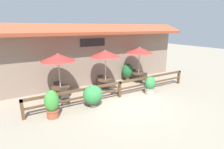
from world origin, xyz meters
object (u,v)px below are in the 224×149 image
(dining_table_far, at_px, (139,75))
(potted_plant_broad_leaf, at_px, (93,95))
(dining_table_near, at_px, (61,89))
(chair_middle_wallside, at_px, (100,80))
(potted_plant_corner_fern, at_px, (128,71))
(potted_plant_entrance_palm, at_px, (150,85))
(patio_umbrella_middle, at_px, (105,54))
(patio_umbrella_near, at_px, (58,58))
(chair_far_wallside, at_px, (132,73))
(chair_near_wallside, at_px, (57,87))
(chair_far_streetside, at_px, (145,78))
(chair_middle_streetside, at_px, (113,86))
(potted_plant_tall_tropical, at_px, (52,104))
(chair_near_streetside, at_px, (65,95))
(dining_table_middle, at_px, (106,81))
(patio_umbrella_far, at_px, (140,50))

(dining_table_far, height_order, potted_plant_broad_leaf, potted_plant_broad_leaf)
(dining_table_near, bearing_deg, dining_table_far, 1.94)
(chair_middle_wallside, height_order, potted_plant_corner_fern, potted_plant_corner_fern)
(potted_plant_entrance_palm, bearing_deg, patio_umbrella_middle, 133.89)
(patio_umbrella_near, height_order, chair_far_wallside, patio_umbrella_near)
(chair_near_wallside, bearing_deg, chair_far_streetside, 163.08)
(patio_umbrella_near, xyz_separation_m, chair_middle_streetside, (3.00, -0.81, -1.91))
(potted_plant_entrance_palm, xyz_separation_m, potted_plant_broad_leaf, (-3.75, 0.17, 0.07))
(chair_far_streetside, height_order, potted_plant_tall_tropical, potted_plant_tall_tropical)
(dining_table_far, bearing_deg, chair_near_streetside, -170.19)
(dining_table_middle, distance_m, patio_umbrella_far, 3.45)
(chair_middle_wallside, bearing_deg, chair_near_streetside, 41.48)
(patio_umbrella_middle, bearing_deg, dining_table_far, 4.16)
(chair_near_wallside, height_order, potted_plant_corner_fern, potted_plant_corner_fern)
(patio_umbrella_middle, relative_size, patio_umbrella_far, 1.00)
(dining_table_near, relative_size, chair_far_streetside, 1.20)
(chair_middle_wallside, relative_size, potted_plant_broad_leaf, 0.76)
(chair_far_wallside, bearing_deg, patio_umbrella_middle, 30.96)
(chair_near_streetside, bearing_deg, potted_plant_tall_tropical, -112.87)
(chair_far_streetside, bearing_deg, dining_table_middle, 176.51)
(dining_table_near, bearing_deg, chair_middle_wallside, 15.02)
(dining_table_middle, height_order, patio_umbrella_far, patio_umbrella_far)
(patio_umbrella_near, bearing_deg, patio_umbrella_middle, -0.30)
(chair_far_wallside, relative_size, potted_plant_tall_tropical, 0.66)
(dining_table_middle, bearing_deg, patio_umbrella_near, 179.70)
(dining_table_near, xyz_separation_m, potted_plant_entrance_palm, (4.90, -2.08, -0.01))
(potted_plant_tall_tropical, bearing_deg, chair_near_wallside, 72.90)
(potted_plant_entrance_palm, height_order, potted_plant_tall_tropical, potted_plant_tall_tropical)
(chair_near_streetside, xyz_separation_m, dining_table_far, (5.85, 1.01, 0.08))
(chair_near_streetside, height_order, chair_far_wallside, same)
(dining_table_middle, bearing_deg, chair_middle_wallside, 90.95)
(dining_table_middle, bearing_deg, chair_far_wallside, 19.06)
(dining_table_middle, distance_m, chair_middle_streetside, 0.80)
(chair_near_wallside, distance_m, potted_plant_entrance_palm, 5.72)
(chair_near_wallside, xyz_separation_m, chair_middle_streetside, (3.04, -1.62, 0.00))
(chair_near_streetside, distance_m, chair_far_streetside, 5.82)
(chair_far_streetside, bearing_deg, chair_middle_wallside, 162.58)
(patio_umbrella_middle, bearing_deg, potted_plant_entrance_palm, -46.11)
(chair_near_streetside, distance_m, potted_plant_entrance_palm, 5.07)
(patio_umbrella_far, height_order, chair_far_wallside, patio_umbrella_far)
(chair_far_wallside, bearing_deg, patio_umbrella_far, 98.61)
(patio_umbrella_middle, xyz_separation_m, dining_table_far, (2.92, 0.21, -1.83))
(chair_near_streetside, xyz_separation_m, patio_umbrella_middle, (2.92, 0.80, 1.91))
(potted_plant_tall_tropical, height_order, potted_plant_broad_leaf, potted_plant_tall_tropical)
(chair_near_streetside, distance_m, dining_table_far, 5.93)
(chair_near_wallside, distance_m, patio_umbrella_middle, 3.61)
(dining_table_far, relative_size, chair_far_wallside, 1.20)
(patio_umbrella_near, xyz_separation_m, potted_plant_corner_fern, (5.38, 0.96, -1.66))
(potted_plant_broad_leaf, bearing_deg, chair_far_wallside, 31.65)
(patio_umbrella_middle, bearing_deg, potted_plant_broad_leaf, -133.05)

